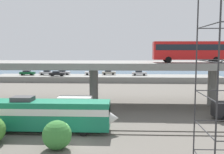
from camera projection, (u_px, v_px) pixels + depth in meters
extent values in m
plane|color=#605B54|center=(72.00, 145.00, 26.96)|extent=(260.00, 260.00, 0.00)
cube|color=#59544C|center=(77.00, 134.00, 30.20)|extent=(110.00, 0.12, 0.12)
cube|color=#59544C|center=(80.00, 130.00, 31.65)|extent=(110.00, 0.12, 0.12)
cube|color=#197A56|center=(45.00, 115.00, 30.89)|extent=(15.06, 3.00, 3.20)
cube|color=silver|center=(45.00, 110.00, 30.83)|extent=(15.06, 3.04, 0.77)
cone|color=silver|center=(110.00, 118.00, 30.59)|extent=(2.05, 2.85, 2.85)
cube|color=black|center=(96.00, 107.00, 30.53)|extent=(2.05, 2.70, 1.02)
cube|color=#3F3F42|center=(23.00, 99.00, 30.81)|extent=(2.40, 1.80, 0.50)
cylinder|color=black|center=(87.00, 125.00, 32.19)|extent=(0.96, 0.18, 0.96)
cylinder|color=black|center=(84.00, 132.00, 29.50)|extent=(0.96, 0.18, 0.96)
cylinder|color=black|center=(11.00, 124.00, 32.60)|extent=(0.96, 0.18, 0.96)
cylinder|color=black|center=(1.00, 131.00, 29.92)|extent=(0.96, 0.18, 0.96)
cube|color=gray|center=(94.00, 65.00, 46.12)|extent=(96.00, 11.78, 1.06)
cylinder|color=gray|center=(94.00, 86.00, 46.50)|extent=(1.50, 1.50, 6.44)
cylinder|color=gray|center=(212.00, 87.00, 45.60)|extent=(1.50, 1.50, 6.44)
cube|color=red|center=(191.00, 51.00, 42.96)|extent=(12.00, 2.55, 2.90)
cube|color=black|center=(191.00, 47.00, 42.90)|extent=(11.52, 2.59, 0.93)
cylinder|color=black|center=(211.00, 59.00, 44.14)|extent=(1.00, 0.26, 1.00)
cylinder|color=black|center=(216.00, 60.00, 41.74)|extent=(1.00, 0.26, 1.00)
cylinder|color=black|center=(166.00, 59.00, 44.47)|extent=(1.00, 0.26, 1.00)
cylinder|color=black|center=(168.00, 60.00, 42.06)|extent=(1.00, 0.26, 1.00)
cube|color=black|center=(221.00, 109.00, 36.41)|extent=(2.00, 2.30, 2.00)
cylinder|color=black|center=(220.00, 115.00, 37.59)|extent=(0.88, 0.28, 0.88)
cube|color=#B7B7BC|center=(100.00, 108.00, 37.14)|extent=(2.00, 2.30, 2.00)
cube|color=silver|center=(75.00, 106.00, 37.27)|extent=(4.60, 2.30, 2.60)
cylinder|color=black|center=(99.00, 113.00, 38.34)|extent=(0.88, 0.28, 0.88)
cylinder|color=black|center=(97.00, 117.00, 36.17)|extent=(0.88, 0.28, 0.88)
cylinder|color=black|center=(70.00, 113.00, 38.53)|extent=(0.88, 0.28, 0.88)
cylinder|color=black|center=(66.00, 117.00, 36.36)|extent=(0.88, 0.28, 0.88)
cylinder|color=#2D2D30|center=(195.00, 90.00, 19.26)|extent=(0.10, 0.10, 13.31)
cylinder|color=#2D2D30|center=(217.00, 103.00, 14.81)|extent=(0.10, 0.10, 13.31)
cylinder|color=#2D2D30|center=(224.00, 150.00, 19.61)|extent=(4.48, 0.07, 0.07)
cylinder|color=#2D2D30|center=(204.00, 129.00, 17.26)|extent=(0.07, 4.48, 0.07)
cylinder|color=#2D2D30|center=(205.00, 96.00, 17.03)|extent=(0.07, 4.48, 0.07)
cylinder|color=#2D2D30|center=(206.00, 61.00, 16.81)|extent=(0.07, 4.48, 0.07)
cylinder|color=#2D2D30|center=(207.00, 26.00, 16.58)|extent=(0.07, 4.48, 0.07)
cube|color=gray|center=(107.00, 78.00, 81.53)|extent=(68.68, 10.10, 1.70)
cube|color=#B7B7BC|center=(63.00, 73.00, 83.95)|extent=(4.48, 1.74, 0.70)
cube|color=#1E232B|center=(62.00, 71.00, 83.90)|extent=(1.97, 1.53, 0.48)
cylinder|color=black|center=(68.00, 74.00, 84.75)|extent=(0.64, 0.20, 0.64)
cylinder|color=black|center=(67.00, 74.00, 83.10)|extent=(0.64, 0.20, 0.64)
cylinder|color=black|center=(59.00, 73.00, 84.87)|extent=(0.64, 0.20, 0.64)
cylinder|color=black|center=(58.00, 74.00, 83.22)|extent=(0.64, 0.20, 0.64)
cube|color=#0C4C26|center=(27.00, 73.00, 82.51)|extent=(4.49, 1.85, 0.70)
cube|color=#1E232B|center=(27.00, 71.00, 82.46)|extent=(1.97, 1.63, 0.48)
cylinder|color=black|center=(33.00, 74.00, 83.35)|extent=(0.64, 0.20, 0.64)
cylinder|color=black|center=(31.00, 74.00, 81.61)|extent=(0.64, 0.20, 0.64)
cylinder|color=black|center=(24.00, 74.00, 83.48)|extent=(0.64, 0.20, 0.64)
cylinder|color=black|center=(22.00, 74.00, 81.73)|extent=(0.64, 0.20, 0.64)
cube|color=#9E998C|center=(109.00, 73.00, 83.67)|extent=(4.29, 1.71, 0.70)
cube|color=#1E232B|center=(108.00, 71.00, 83.62)|extent=(1.89, 1.50, 0.48)
cylinder|color=black|center=(113.00, 74.00, 84.45)|extent=(0.64, 0.20, 0.64)
cylinder|color=black|center=(113.00, 74.00, 82.84)|extent=(0.64, 0.20, 0.64)
cylinder|color=black|center=(105.00, 74.00, 84.57)|extent=(0.64, 0.20, 0.64)
cylinder|color=black|center=(104.00, 74.00, 82.96)|extent=(0.64, 0.20, 0.64)
cube|color=#B7B7BC|center=(139.00, 73.00, 81.66)|extent=(4.50, 1.80, 0.70)
cube|color=#1E232B|center=(139.00, 71.00, 81.61)|extent=(1.98, 1.58, 0.48)
cylinder|color=black|center=(144.00, 74.00, 82.49)|extent=(0.64, 0.20, 0.64)
cylinder|color=black|center=(144.00, 75.00, 80.79)|extent=(0.64, 0.20, 0.64)
cylinder|color=black|center=(135.00, 74.00, 82.61)|extent=(0.64, 0.20, 0.64)
cylinder|color=black|center=(135.00, 75.00, 80.91)|extent=(0.64, 0.20, 0.64)
cube|color=black|center=(57.00, 74.00, 79.67)|extent=(4.54, 1.73, 0.70)
cube|color=#1E232B|center=(56.00, 72.00, 79.62)|extent=(2.00, 1.52, 0.48)
cylinder|color=black|center=(62.00, 75.00, 80.46)|extent=(0.64, 0.20, 0.64)
cylinder|color=black|center=(61.00, 75.00, 78.83)|extent=(0.64, 0.20, 0.64)
cylinder|color=black|center=(53.00, 75.00, 80.59)|extent=(0.64, 0.20, 0.64)
cylinder|color=black|center=(52.00, 75.00, 78.96)|extent=(0.64, 0.20, 0.64)
cube|color=silver|center=(92.00, 73.00, 83.11)|extent=(4.16, 1.74, 0.70)
cube|color=#1E232B|center=(92.00, 71.00, 83.04)|extent=(1.83, 1.53, 0.48)
cylinder|color=black|center=(87.00, 74.00, 82.38)|extent=(0.64, 0.20, 0.64)
cylinder|color=black|center=(88.00, 74.00, 84.02)|extent=(0.64, 0.20, 0.64)
cylinder|color=black|center=(95.00, 74.00, 82.27)|extent=(0.64, 0.20, 0.64)
cylinder|color=black|center=(96.00, 74.00, 83.91)|extent=(0.64, 0.20, 0.64)
cube|color=#B7B7BC|center=(46.00, 73.00, 83.08)|extent=(4.21, 1.77, 0.70)
cube|color=#1E232B|center=(47.00, 71.00, 83.01)|extent=(1.85, 1.56, 0.48)
cylinder|color=black|center=(42.00, 74.00, 82.34)|extent=(0.64, 0.20, 0.64)
cylinder|color=black|center=(43.00, 74.00, 84.01)|extent=(0.64, 0.20, 0.64)
cylinder|color=black|center=(50.00, 74.00, 82.23)|extent=(0.64, 0.20, 0.64)
cylinder|color=black|center=(51.00, 74.00, 83.90)|extent=(0.64, 0.20, 0.64)
cube|color=#385B7A|center=(110.00, 74.00, 104.47)|extent=(140.00, 36.00, 0.01)
sphere|color=#377C36|center=(57.00, 135.00, 25.57)|extent=(2.83, 2.83, 2.83)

